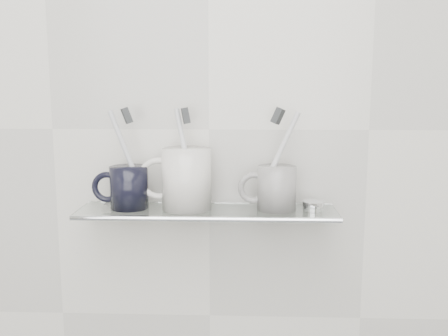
{
  "coord_description": "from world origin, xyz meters",
  "views": [
    {
      "loc": [
        0.07,
        0.1,
        1.34
      ],
      "look_at": [
        0.03,
        1.04,
        1.18
      ],
      "focal_mm": 40.0,
      "sensor_mm": 36.0,
      "label": 1
    }
  ],
  "objects_px": {
    "shelf_glass": "(207,211)",
    "mug_right": "(277,188)",
    "mug_center": "(187,179)",
    "mug_left": "(129,187)"
  },
  "relations": [
    {
      "from": "mug_right",
      "to": "mug_center",
      "type": "bearing_deg",
      "value": -178.64
    },
    {
      "from": "mug_center",
      "to": "mug_right",
      "type": "height_order",
      "value": "mug_center"
    },
    {
      "from": "shelf_glass",
      "to": "mug_right",
      "type": "height_order",
      "value": "mug_right"
    },
    {
      "from": "shelf_glass",
      "to": "mug_right",
      "type": "xyz_separation_m",
      "value": [
        0.13,
        0.0,
        0.05
      ]
    },
    {
      "from": "mug_left",
      "to": "shelf_glass",
      "type": "bearing_deg",
      "value": 7.7
    },
    {
      "from": "mug_left",
      "to": "mug_center",
      "type": "height_order",
      "value": "mug_center"
    },
    {
      "from": "mug_left",
      "to": "mug_center",
      "type": "distance_m",
      "value": 0.11
    },
    {
      "from": "mug_center",
      "to": "mug_right",
      "type": "distance_m",
      "value": 0.18
    },
    {
      "from": "mug_center",
      "to": "mug_right",
      "type": "xyz_separation_m",
      "value": [
        0.17,
        0.0,
        -0.02
      ]
    },
    {
      "from": "mug_right",
      "to": "mug_left",
      "type": "bearing_deg",
      "value": -178.64
    }
  ]
}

